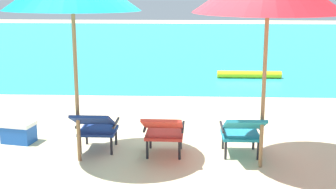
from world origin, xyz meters
name	(u,v)px	position (x,y,z in m)	size (l,w,h in m)	color
ground_plane	(175,90)	(0.00, 4.00, 0.00)	(40.00, 40.00, 0.00)	beige
ocean_band	(182,43)	(0.00, 12.43, 0.00)	(40.00, 18.00, 0.01)	#28B2B7
swim_buoy	(249,74)	(1.81, 5.45, 0.10)	(0.18, 0.18, 1.60)	yellow
lounge_chair_left	(96,126)	(-0.99, -0.04, 0.40)	(0.55, 0.87, 0.68)	navy
lounge_chair_center	(163,130)	(-0.03, -0.18, 0.40)	(0.56, 0.88, 0.68)	red
lounge_chair_right	(242,131)	(1.03, -0.15, 0.40)	(0.56, 0.88, 0.68)	teal
cooler_box	(19,132)	(-2.25, 0.38, 0.16)	(0.52, 0.41, 0.32)	#194CA5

